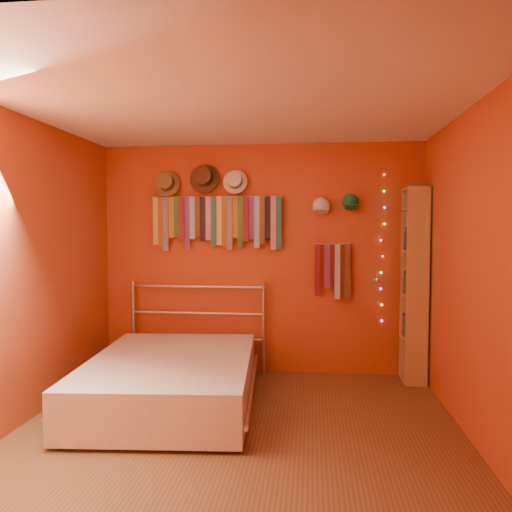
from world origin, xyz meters
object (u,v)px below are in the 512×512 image
(tie_rack, at_px, (217,219))
(reading_lamp, at_px, (377,280))
(bookshelf, at_px, (419,284))
(bed, at_px, (171,379))

(tie_rack, distance_m, reading_lamp, 1.83)
(tie_rack, xyz_separation_m, bookshelf, (2.13, -0.15, -0.67))
(reading_lamp, relative_size, bed, 0.14)
(reading_lamp, distance_m, bed, 2.28)
(tie_rack, relative_size, reading_lamp, 4.81)
(bookshelf, xyz_separation_m, bed, (-2.34, -0.92, -0.79))
(tie_rack, distance_m, bed, 1.82)
(bookshelf, distance_m, bed, 2.64)
(reading_lamp, height_order, bookshelf, bookshelf)
(bed, bearing_deg, reading_lamp, 21.01)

